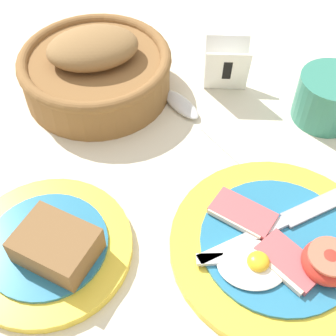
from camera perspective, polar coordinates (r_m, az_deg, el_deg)
The scene contains 7 objects.
ground_plane at distance 0.53m, azimuth 0.71°, elevation -7.35°, with size 3.00×3.00×0.00m, color beige.
breakfast_plate at distance 0.52m, azimuth 13.46°, elevation -9.41°, with size 0.23×0.23×0.04m.
bread_plate at distance 0.51m, azimuth -14.22°, elevation -9.33°, with size 0.18×0.18×0.05m.
sugar_cup at distance 0.65m, azimuth 19.03°, elevation 8.21°, with size 0.09×0.09×0.06m.
bread_basket at distance 0.67m, azimuth -8.80°, elevation 11.90°, with size 0.21×0.21×0.09m.
number_card at distance 0.67m, azimuth 7.15°, elevation 12.19°, with size 0.06×0.05×0.07m.
teaspoon_by_saucer at distance 0.64m, azimuth 3.14°, elevation 6.36°, with size 0.14×0.16×0.01m.
Camera 1 is at (0.01, -0.28, 0.44)m, focal length 50.00 mm.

